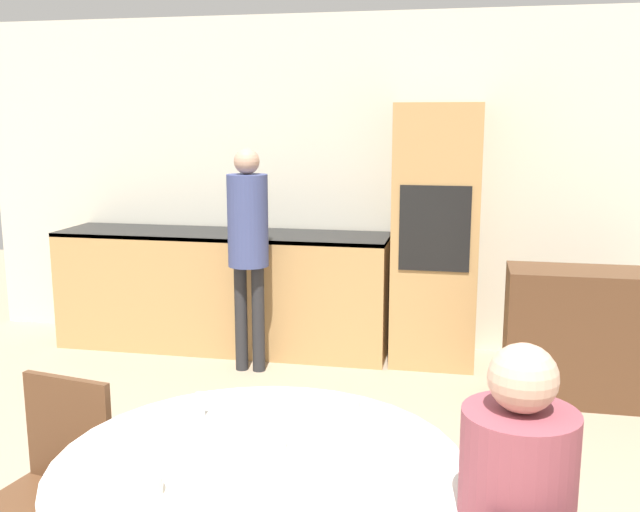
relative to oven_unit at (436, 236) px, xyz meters
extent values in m
cube|color=beige|center=(-0.56, 0.34, 0.34)|extent=(6.51, 0.05, 2.60)
cube|color=tan|center=(-1.65, -0.01, -0.49)|extent=(2.61, 0.60, 0.93)
cube|color=black|center=(-1.65, -0.01, -0.04)|extent=(2.61, 0.60, 0.03)
cube|color=tan|center=(0.00, 0.00, 0.00)|extent=(0.61, 0.58, 1.91)
cube|color=black|center=(0.00, -0.29, 0.10)|extent=(0.49, 0.01, 0.60)
cube|color=#51331E|center=(1.06, -0.60, -0.53)|extent=(1.14, 0.45, 0.86)
cylinder|color=silver|center=(-0.39, -3.32, -0.20)|extent=(1.26, 1.26, 0.03)
cube|color=#51331E|center=(-1.27, -3.16, -0.53)|extent=(0.47, 0.47, 0.02)
cube|color=#51331E|center=(-1.24, -2.98, -0.31)|extent=(0.38, 0.10, 0.41)
cylinder|color=brown|center=(0.35, -3.47, -0.16)|extent=(0.30, 0.30, 0.52)
sphere|color=tan|center=(0.35, -3.47, 0.19)|extent=(0.18, 0.18, 0.18)
cylinder|color=#262628|center=(-1.36, -0.49, -0.57)|extent=(0.09, 0.09, 0.78)
cylinder|color=#262628|center=(-1.23, -0.49, -0.57)|extent=(0.09, 0.09, 0.78)
cylinder|color=#3D477A|center=(-1.29, -0.49, 0.14)|extent=(0.29, 0.29, 0.65)
sphere|color=tan|center=(-1.29, -0.49, 0.56)|extent=(0.18, 0.18, 0.18)
cylinder|color=beige|center=(-0.16, -2.97, -0.15)|extent=(0.06, 0.06, 0.08)
cylinder|color=white|center=(-0.40, -3.23, -0.16)|extent=(0.15, 0.15, 0.05)
cylinder|color=beige|center=(-0.67, -3.57, -0.16)|extent=(0.15, 0.15, 0.05)
cylinder|color=white|center=(-0.52, -2.99, -0.16)|extent=(0.18, 0.18, 0.05)
cylinder|color=white|center=(-0.69, -3.03, -0.15)|extent=(0.03, 0.03, 0.07)
cylinder|color=silver|center=(-0.69, -3.03, -0.10)|extent=(0.03, 0.03, 0.01)
camera|label=1|loc=(0.19, -5.25, 0.83)|focal=40.00mm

